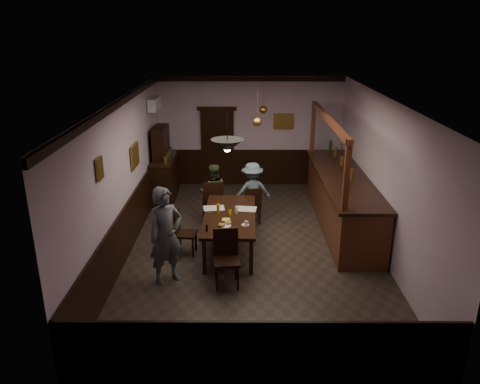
{
  "coord_description": "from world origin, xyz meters",
  "views": [
    {
      "loc": [
        -0.22,
        -8.61,
        4.29
      ],
      "look_at": [
        -0.26,
        0.1,
        1.15
      ],
      "focal_mm": 35.0,
      "sensor_mm": 36.0,
      "label": 1
    }
  ],
  "objects_px": {
    "coffee_cup": "(246,223)",
    "chair_far_right": "(253,204)",
    "dining_table": "(230,218)",
    "pendant_brass_far": "(263,110)",
    "person_seated_left": "(213,192)",
    "pendant_brass_mid": "(257,122)",
    "bar_counter": "(342,199)",
    "chair_side": "(182,230)",
    "sideboard": "(164,171)",
    "person_seated_right": "(252,191)",
    "pendant_iron": "(227,146)",
    "chair_far_left": "(213,200)",
    "soda_can": "(230,213)",
    "chair_near": "(226,255)",
    "person_standing": "(166,236)"
  },
  "relations": [
    {
      "from": "person_seated_left",
      "to": "person_seated_right",
      "type": "distance_m",
      "value": 0.9
    },
    {
      "from": "dining_table",
      "to": "coffee_cup",
      "type": "bearing_deg",
      "value": -58.85
    },
    {
      "from": "chair_far_left",
      "to": "pendant_brass_mid",
      "type": "relative_size",
      "value": 1.26
    },
    {
      "from": "coffee_cup",
      "to": "pendant_brass_mid",
      "type": "height_order",
      "value": "pendant_brass_mid"
    },
    {
      "from": "coffee_cup",
      "to": "sideboard",
      "type": "bearing_deg",
      "value": 122.27
    },
    {
      "from": "pendant_brass_mid",
      "to": "bar_counter",
      "type": "bearing_deg",
      "value": -7.91
    },
    {
      "from": "chair_far_left",
      "to": "pendant_iron",
      "type": "xyz_separation_m",
      "value": [
        0.41,
        -2.07,
        1.78
      ]
    },
    {
      "from": "person_seated_left",
      "to": "pendant_brass_mid",
      "type": "relative_size",
      "value": 1.63
    },
    {
      "from": "sideboard",
      "to": "coffee_cup",
      "type": "bearing_deg",
      "value": -58.58
    },
    {
      "from": "chair_side",
      "to": "sideboard",
      "type": "relative_size",
      "value": 0.47
    },
    {
      "from": "chair_side",
      "to": "pendant_iron",
      "type": "distance_m",
      "value": 2.16
    },
    {
      "from": "sideboard",
      "to": "pendant_brass_mid",
      "type": "height_order",
      "value": "pendant_brass_mid"
    },
    {
      "from": "coffee_cup",
      "to": "chair_far_right",
      "type": "bearing_deg",
      "value": 85.87
    },
    {
      "from": "pendant_brass_mid",
      "to": "pendant_brass_far",
      "type": "xyz_separation_m",
      "value": [
        0.2,
        1.52,
        0.0
      ]
    },
    {
      "from": "coffee_cup",
      "to": "pendant_iron",
      "type": "height_order",
      "value": "pendant_iron"
    },
    {
      "from": "bar_counter",
      "to": "pendant_iron",
      "type": "relative_size",
      "value": 5.75
    },
    {
      "from": "chair_far_left",
      "to": "bar_counter",
      "type": "distance_m",
      "value": 2.87
    },
    {
      "from": "person_seated_right",
      "to": "sideboard",
      "type": "xyz_separation_m",
      "value": [
        -2.22,
        1.31,
        0.08
      ]
    },
    {
      "from": "chair_far_right",
      "to": "person_seated_left",
      "type": "height_order",
      "value": "person_seated_left"
    },
    {
      "from": "person_seated_left",
      "to": "pendant_brass_mid",
      "type": "xyz_separation_m",
      "value": [
        0.99,
        -0.08,
        1.64
      ]
    },
    {
      "from": "pendant_iron",
      "to": "coffee_cup",
      "type": "bearing_deg",
      "value": 38.86
    },
    {
      "from": "chair_far_right",
      "to": "soda_can",
      "type": "distance_m",
      "value": 1.45
    },
    {
      "from": "chair_side",
      "to": "bar_counter",
      "type": "xyz_separation_m",
      "value": [
        3.38,
        1.4,
        0.14
      ]
    },
    {
      "from": "chair_near",
      "to": "person_seated_right",
      "type": "relative_size",
      "value": 0.73
    },
    {
      "from": "person_seated_right",
      "to": "pendant_brass_far",
      "type": "distance_m",
      "value": 2.2
    },
    {
      "from": "person_standing",
      "to": "sideboard",
      "type": "bearing_deg",
      "value": 62.18
    },
    {
      "from": "chair_far_left",
      "to": "pendant_brass_mid",
      "type": "xyz_separation_m",
      "value": [
        0.98,
        0.21,
        1.74
      ]
    },
    {
      "from": "dining_table",
      "to": "pendant_brass_far",
      "type": "distance_m",
      "value": 3.49
    },
    {
      "from": "chair_far_left",
      "to": "coffee_cup",
      "type": "xyz_separation_m",
      "value": [
        0.74,
        -1.8,
        0.24
      ]
    },
    {
      "from": "pendant_iron",
      "to": "bar_counter",
      "type": "bearing_deg",
      "value": 39.25
    },
    {
      "from": "pendant_brass_far",
      "to": "person_standing",
      "type": "bearing_deg",
      "value": -113.39
    },
    {
      "from": "dining_table",
      "to": "person_seated_right",
      "type": "height_order",
      "value": "person_seated_right"
    },
    {
      "from": "bar_counter",
      "to": "soda_can",
      "type": "bearing_deg",
      "value": -152.49
    },
    {
      "from": "dining_table",
      "to": "bar_counter",
      "type": "xyz_separation_m",
      "value": [
        2.46,
        1.22,
        -0.06
      ]
    },
    {
      "from": "chair_side",
      "to": "soda_can",
      "type": "relative_size",
      "value": 7.4
    },
    {
      "from": "chair_far_right",
      "to": "coffee_cup",
      "type": "relative_size",
      "value": 10.94
    },
    {
      "from": "dining_table",
      "to": "person_seated_right",
      "type": "xyz_separation_m",
      "value": [
        0.47,
        1.54,
        -0.01
      ]
    },
    {
      "from": "chair_side",
      "to": "pendant_iron",
      "type": "height_order",
      "value": "pendant_iron"
    },
    {
      "from": "chair_far_left",
      "to": "chair_far_right",
      "type": "distance_m",
      "value": 0.9
    },
    {
      "from": "chair_far_left",
      "to": "person_standing",
      "type": "xyz_separation_m",
      "value": [
        -0.65,
        -2.51,
        0.31
      ]
    },
    {
      "from": "person_standing",
      "to": "soda_can",
      "type": "relative_size",
      "value": 14.5
    },
    {
      "from": "chair_far_left",
      "to": "chair_near",
      "type": "distance_m",
      "value": 2.62
    },
    {
      "from": "person_standing",
      "to": "person_seated_right",
      "type": "height_order",
      "value": "person_standing"
    },
    {
      "from": "chair_far_left",
      "to": "pendant_brass_mid",
      "type": "height_order",
      "value": "pendant_brass_mid"
    },
    {
      "from": "pendant_iron",
      "to": "dining_table",
      "type": "bearing_deg",
      "value": 89.15
    },
    {
      "from": "dining_table",
      "to": "soda_can",
      "type": "xyz_separation_m",
      "value": [
        0.01,
        -0.06,
        0.12
      ]
    },
    {
      "from": "dining_table",
      "to": "pendant_brass_mid",
      "type": "bearing_deg",
      "value": 69.16
    },
    {
      "from": "chair_near",
      "to": "person_seated_left",
      "type": "xyz_separation_m",
      "value": [
        -0.4,
        2.87,
        0.11
      ]
    },
    {
      "from": "chair_far_left",
      "to": "person_seated_left",
      "type": "bearing_deg",
      "value": -96.9
    },
    {
      "from": "chair_near",
      "to": "soda_can",
      "type": "bearing_deg",
      "value": 82.05
    }
  ]
}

